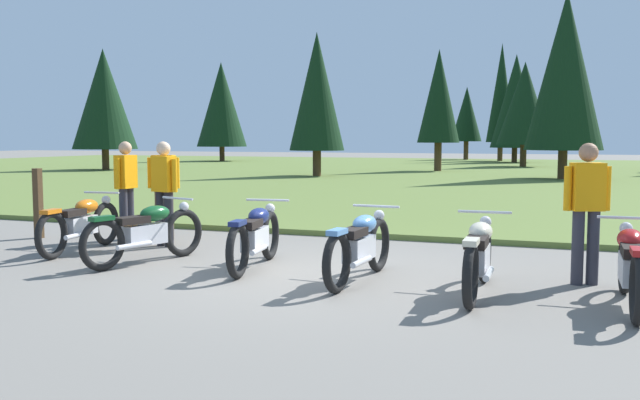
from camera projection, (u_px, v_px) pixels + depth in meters
ground_plane at (303, 275)px, 8.78m from camera, size 140.00×140.00×0.00m
grass_moorland at (504, 174)px, 32.38m from camera, size 80.00×44.00×0.10m
forest_treeline at (564, 91)px, 35.80m from camera, size 43.72×28.80×8.47m
motorcycle_orange at (81, 223)px, 10.50m from camera, size 0.62×2.10×0.88m
motorcycle_british_green at (146, 232)px, 9.54m from camera, size 0.80×2.05×0.88m
motorcycle_navy at (255, 236)px, 9.17m from camera, size 0.65×2.09×0.88m
motorcycle_sky_blue at (360, 245)px, 8.33m from camera, size 0.62×2.10×0.88m
motorcycle_cream at (479, 255)px, 7.62m from camera, size 0.62×2.10×0.88m
motorcycle_red at (631, 265)px, 7.02m from camera, size 0.62×2.10×0.88m
rider_in_hivis_vest at (164, 187)px, 10.98m from camera, size 0.54×0.29×1.67m
rider_checking_bike at (126, 184)px, 11.71m from camera, size 0.22×0.55×1.67m
rider_near_row_end at (164, 184)px, 11.69m from camera, size 0.53×0.31×1.67m
rider_with_back_turned at (587, 205)px, 8.10m from camera, size 0.52×0.34×1.67m
trail_marker_post at (38, 203)px, 11.93m from camera, size 0.12×0.12×1.21m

